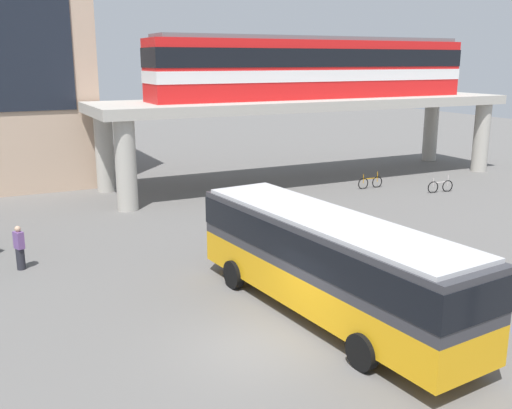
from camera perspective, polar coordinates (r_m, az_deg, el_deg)
name	(u,v)px	position (r m, az deg, el deg)	size (l,w,h in m)	color
ground_plane	(152,247)	(25.46, -10.07, -4.13)	(120.00, 120.00, 0.00)	#605E5B
elevated_platform	(310,110)	(38.51, 5.26, 9.16)	(27.97, 6.74, 5.40)	#ADA89E
train	(315,67)	(38.56, 5.77, 13.21)	(21.88, 2.96, 3.84)	red
bus_main	(326,255)	(18.04, 6.85, -4.96)	(3.66, 11.24, 3.22)	orange
bicycle_silver	(440,186)	(37.05, 17.53, 1.69)	(1.79, 0.26, 1.04)	black
bicycle_blue	(256,204)	(30.95, 0.00, 0.02)	(1.67, 0.75, 1.04)	black
bicycle_orange	(370,183)	(37.16, 11.08, 2.12)	(1.79, 0.11, 1.04)	black
pedestrian_near_building	(20,249)	(24.01, -22.05, -4.05)	(0.40, 0.47, 1.72)	#26262D
pedestrian_walking_across	(269,226)	(25.28, 1.32, -2.14)	(0.36, 0.45, 1.71)	#724C8C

